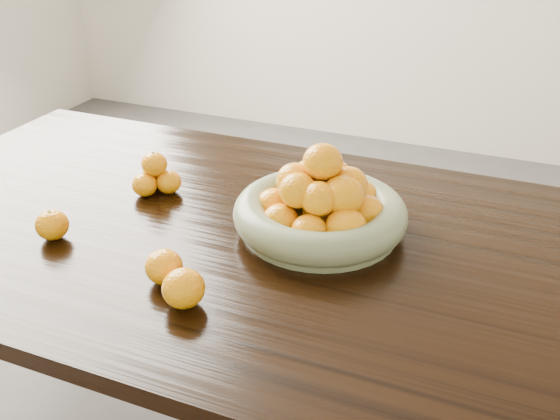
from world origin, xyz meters
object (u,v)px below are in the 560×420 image
at_px(fruit_bowl, 321,207).
at_px(orange_pyramid, 156,176).
at_px(dining_table, 274,271).
at_px(loose_orange_0, 52,225).

distance_m(fruit_bowl, orange_pyramid, 0.44).
xyz_separation_m(dining_table, loose_orange_0, (-0.44, -0.19, 0.12)).
bearing_deg(orange_pyramid, fruit_bowl, -3.96).
bearing_deg(loose_orange_0, dining_table, 23.17).
distance_m(dining_table, orange_pyramid, 0.39).
height_order(dining_table, loose_orange_0, loose_orange_0).
bearing_deg(fruit_bowl, dining_table, -142.77).
xyz_separation_m(dining_table, orange_pyramid, (-0.36, 0.09, 0.13)).
bearing_deg(loose_orange_0, fruit_bowl, 25.71).
height_order(fruit_bowl, orange_pyramid, fruit_bowl).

